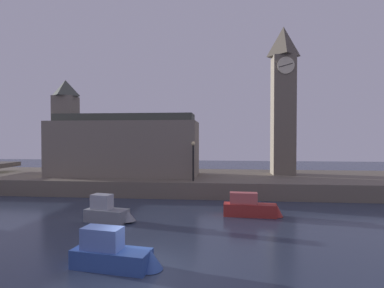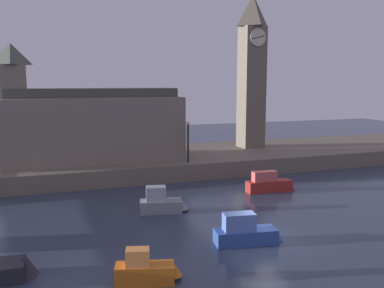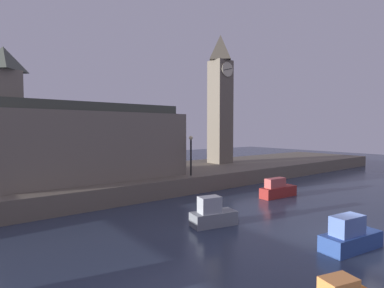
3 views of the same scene
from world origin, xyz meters
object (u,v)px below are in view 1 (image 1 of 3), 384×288
at_px(boat_tour_blue, 116,254).
at_px(boat_dinghy_red, 252,207).
at_px(clock_tower, 283,98).
at_px(streetlamp, 193,156).
at_px(parliament_hall, 120,145).
at_px(boat_cruiser_grey, 109,212).

height_order(boat_tour_blue, boat_dinghy_red, boat_tour_blue).
height_order(clock_tower, streetlamp, clock_tower).
distance_m(clock_tower, boat_tour_blue, 26.02).
bearing_deg(streetlamp, parliament_hall, 156.15).
relative_size(clock_tower, boat_cruiser_grey, 4.62).
bearing_deg(boat_dinghy_red, streetlamp, 126.95).
xyz_separation_m(parliament_hall, streetlamp, (8.22, -3.64, -0.97)).
bearing_deg(boat_tour_blue, parliament_hall, 108.42).
bearing_deg(parliament_hall, streetlamp, -23.85).
distance_m(parliament_hall, streetlamp, 9.04).
xyz_separation_m(clock_tower, parliament_hall, (-17.56, -2.47, -5.06)).
relative_size(parliament_hall, boat_cruiser_grey, 4.45).
height_order(streetlamp, boat_tour_blue, streetlamp).
relative_size(parliament_hall, streetlamp, 4.21).
distance_m(streetlamp, boat_cruiser_grey, 10.41).
bearing_deg(clock_tower, parliament_hall, -172.00).
xyz_separation_m(boat_tour_blue, boat_dinghy_red, (6.64, 9.13, 0.01)).
distance_m(clock_tower, boat_dinghy_red, 16.16).
distance_m(clock_tower, boat_cruiser_grey, 22.42).
relative_size(parliament_hall, boat_dinghy_red, 3.74).
relative_size(boat_tour_blue, boat_cruiser_grey, 1.15).
xyz_separation_m(clock_tower, streetlamp, (-9.34, -6.10, -6.03)).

